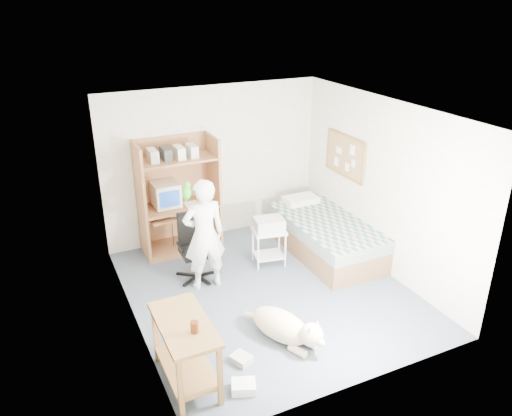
# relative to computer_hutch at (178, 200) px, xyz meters

# --- Properties ---
(floor) EXTENTS (4.00, 4.00, 0.00)m
(floor) POSITION_rel_computer_hutch_xyz_m (0.70, -1.74, -0.82)
(floor) COLOR #4A5665
(floor) RESTS_ON ground
(wall_back) EXTENTS (3.60, 0.02, 2.50)m
(wall_back) POSITION_rel_computer_hutch_xyz_m (0.70, 0.26, 0.43)
(wall_back) COLOR beige
(wall_back) RESTS_ON floor
(wall_right) EXTENTS (0.02, 4.00, 2.50)m
(wall_right) POSITION_rel_computer_hutch_xyz_m (2.50, -1.74, 0.43)
(wall_right) COLOR beige
(wall_right) RESTS_ON floor
(wall_left) EXTENTS (0.02, 4.00, 2.50)m
(wall_left) POSITION_rel_computer_hutch_xyz_m (-1.10, -1.74, 0.43)
(wall_left) COLOR beige
(wall_left) RESTS_ON floor
(ceiling) EXTENTS (3.60, 4.00, 0.02)m
(ceiling) POSITION_rel_computer_hutch_xyz_m (0.70, -1.74, 1.68)
(ceiling) COLOR white
(ceiling) RESTS_ON wall_back
(computer_hutch) EXTENTS (1.20, 0.63, 1.80)m
(computer_hutch) POSITION_rel_computer_hutch_xyz_m (0.00, 0.00, 0.00)
(computer_hutch) COLOR brown
(computer_hutch) RESTS_ON floor
(bed) EXTENTS (1.02, 2.02, 0.66)m
(bed) POSITION_rel_computer_hutch_xyz_m (2.00, -1.12, -0.53)
(bed) COLOR brown
(bed) RESTS_ON floor
(side_desk) EXTENTS (0.50, 1.00, 0.75)m
(side_desk) POSITION_rel_computer_hutch_xyz_m (-0.85, -2.94, -0.33)
(side_desk) COLOR brown
(side_desk) RESTS_ON floor
(corkboard) EXTENTS (0.04, 0.94, 0.66)m
(corkboard) POSITION_rel_computer_hutch_xyz_m (2.47, -0.84, 0.63)
(corkboard) COLOR olive
(corkboard) RESTS_ON wall_right
(office_chair) EXTENTS (0.54, 0.54, 0.96)m
(office_chair) POSITION_rel_computer_hutch_xyz_m (-0.07, -0.95, -0.48)
(office_chair) COLOR black
(office_chair) RESTS_ON floor
(person) EXTENTS (0.59, 0.40, 1.59)m
(person) POSITION_rel_computer_hutch_xyz_m (-0.03, -1.25, -0.03)
(person) COLOR white
(person) RESTS_ON floor
(parrot) EXTENTS (0.12, 0.20, 0.32)m
(parrot) POSITION_rel_computer_hutch_xyz_m (-0.23, -1.24, 0.63)
(parrot) COLOR #16972B
(parrot) RESTS_ON person
(dog) EXTENTS (0.66, 1.11, 0.44)m
(dog) POSITION_rel_computer_hutch_xyz_m (0.40, -2.78, -0.63)
(dog) COLOR beige
(dog) RESTS_ON floor
(printer_cart) EXTENTS (0.53, 0.46, 0.57)m
(printer_cart) POSITION_rel_computer_hutch_xyz_m (1.05, -1.06, -0.44)
(printer_cart) COLOR silver
(printer_cart) RESTS_ON floor
(printer) EXTENTS (0.47, 0.39, 0.18)m
(printer) POSITION_rel_computer_hutch_xyz_m (1.05, -1.06, -0.16)
(printer) COLOR #B7B6B1
(printer) RESTS_ON printer_cart
(crt_monitor) EXTENTS (0.40, 0.42, 0.37)m
(crt_monitor) POSITION_rel_computer_hutch_xyz_m (-0.19, 0.01, 0.13)
(crt_monitor) COLOR beige
(crt_monitor) RESTS_ON computer_hutch
(keyboard) EXTENTS (0.47, 0.22, 0.03)m
(keyboard) POSITION_rel_computer_hutch_xyz_m (0.04, -0.16, -0.15)
(keyboard) COLOR beige
(keyboard) RESTS_ON computer_hutch
(pencil_cup) EXTENTS (0.08, 0.08, 0.12)m
(pencil_cup) POSITION_rel_computer_hutch_xyz_m (0.33, -0.09, -0.00)
(pencil_cup) COLOR gold
(pencil_cup) RESTS_ON computer_hutch
(drink_glass) EXTENTS (0.08, 0.08, 0.12)m
(drink_glass) POSITION_rel_computer_hutch_xyz_m (-0.80, -3.13, -0.01)
(drink_glass) COLOR #401D0A
(drink_glass) RESTS_ON side_desk
(floor_box_a) EXTENTS (0.31, 0.28, 0.10)m
(floor_box_a) POSITION_rel_computer_hutch_xyz_m (-0.37, -3.31, -0.77)
(floor_box_a) COLOR white
(floor_box_a) RESTS_ON floor
(floor_box_b) EXTENTS (0.25, 0.27, 0.08)m
(floor_box_b) POSITION_rel_computer_hutch_xyz_m (-0.22, -2.90, -0.78)
(floor_box_b) COLOR #B2B2AD
(floor_box_b) RESTS_ON floor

